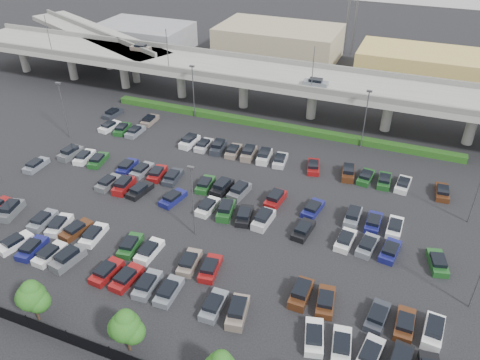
% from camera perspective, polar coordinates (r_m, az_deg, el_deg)
% --- Properties ---
extents(ground, '(280.00, 280.00, 0.00)m').
position_cam_1_polar(ground, '(67.28, -2.45, -2.58)').
color(ground, black).
extents(overpass, '(150.00, 13.00, 15.80)m').
position_cam_1_polar(overpass, '(90.82, 5.70, 12.06)').
color(overpass, gray).
rests_on(overpass, ground).
extents(on_ramp, '(50.93, 30.13, 8.80)m').
position_cam_1_polar(on_ramp, '(123.66, -17.27, 16.41)').
color(on_ramp, gray).
rests_on(on_ramp, ground).
extents(hedge, '(66.00, 1.60, 1.10)m').
position_cam_1_polar(hedge, '(87.16, 4.26, 6.61)').
color(hedge, '#184213').
rests_on(hedge, ground).
extents(fence, '(70.00, 0.10, 2.00)m').
position_cam_1_polar(fence, '(49.57, -16.57, -19.28)').
color(fence, black).
rests_on(fence, ground).
extents(tree_row, '(65.07, 3.66, 5.94)m').
position_cam_1_polar(tree_row, '(47.93, -15.26, -16.46)').
color(tree_row, '#332316').
rests_on(tree_row, ground).
extents(parked_cars, '(63.26, 41.62, 1.67)m').
position_cam_1_polar(parked_cars, '(64.77, -4.23, -3.59)').
color(parked_cars, '#272A33').
rests_on(parked_cars, ground).
extents(light_poles, '(66.90, 48.38, 10.30)m').
position_cam_1_polar(light_poles, '(67.00, -5.11, 3.47)').
color(light_poles, '#4E4E53').
rests_on(light_poles, ground).
extents(distant_buildings, '(138.00, 24.00, 9.00)m').
position_cam_1_polar(distant_buildings, '(117.49, 16.11, 14.17)').
color(distant_buildings, gray).
rests_on(distant_buildings, ground).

